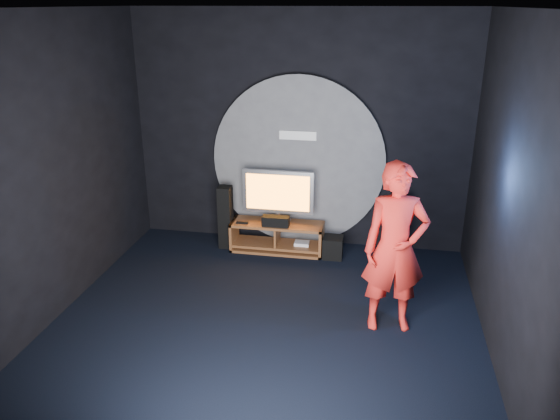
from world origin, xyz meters
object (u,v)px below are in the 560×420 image
(media_console, at_px, (278,239))
(tower_speaker_right, at_px, (395,226))
(tower_speaker_left, at_px, (226,217))
(subwoofer, at_px, (333,247))
(player, at_px, (395,249))
(tv, at_px, (278,194))

(media_console, distance_m, tower_speaker_right, 1.76)
(tower_speaker_left, relative_size, subwoofer, 3.06)
(tower_speaker_left, xyz_separation_m, subwoofer, (1.65, -0.08, -0.33))
(subwoofer, relative_size, player, 0.16)
(tv, distance_m, tower_speaker_left, 0.90)
(tower_speaker_right, bearing_deg, player, -91.79)
(tv, distance_m, player, 2.51)
(tower_speaker_left, bearing_deg, media_console, 0.33)
(tv, xyz_separation_m, subwoofer, (0.86, -0.15, -0.73))
(subwoofer, distance_m, player, 2.07)
(player, bearing_deg, tv, 122.04)
(tv, height_order, subwoofer, tv)
(media_console, relative_size, tower_speaker_left, 1.42)
(tv, relative_size, tower_speaker_right, 1.09)
(tower_speaker_right, bearing_deg, tv, -179.05)
(tower_speaker_left, bearing_deg, subwoofer, -2.71)
(tower_speaker_left, bearing_deg, tv, 5.13)
(media_console, relative_size, player, 0.70)
(tower_speaker_right, relative_size, player, 0.49)
(tv, bearing_deg, tower_speaker_right, 0.95)
(media_console, relative_size, tower_speaker_right, 1.42)
(tower_speaker_left, distance_m, tower_speaker_right, 2.54)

